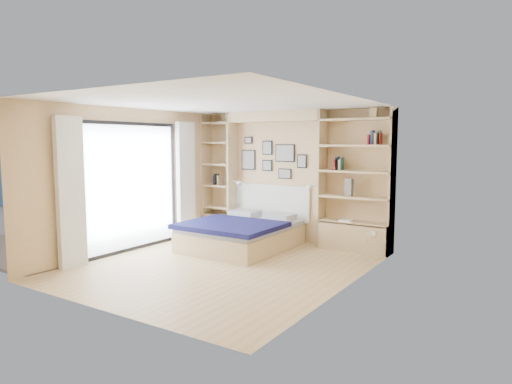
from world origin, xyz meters
The scene contains 9 objects.
ground centered at (0.00, 0.00, 0.00)m, with size 4.50×4.50×0.00m, color tan.
room_shell centered at (-0.39, 1.52, 1.08)m, with size 4.50×4.50×4.50m.
bed centered at (-0.45, 1.18, 0.27)m, with size 1.68×2.10×1.07m.
photo_gallery centered at (-0.45, 2.22, 1.60)m, with size 1.48×0.02×0.82m.
reading_lamps centered at (-0.30, 2.00, 1.10)m, with size 1.92×0.12×0.15m.
shelf_decor centered at (1.07, 2.07, 1.69)m, with size 3.52×0.23×2.03m.
deck centered at (-3.60, 0.00, 0.00)m, with size 3.20×4.00×0.05m, color #68584C.
deck_chair centered at (-3.63, 0.54, 0.41)m, with size 0.69×0.94×0.85m.
shipping_container centered at (-10.84, 3.69, 1.12)m, with size 2.15×5.36×2.23m, color navy.
Camera 1 is at (4.17, -5.53, 1.91)m, focal length 32.00 mm.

